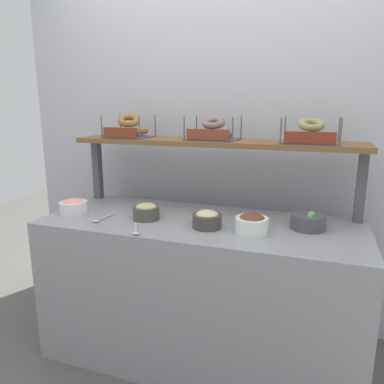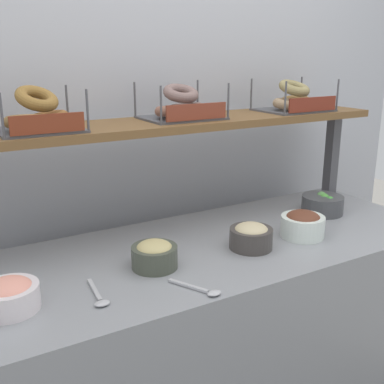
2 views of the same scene
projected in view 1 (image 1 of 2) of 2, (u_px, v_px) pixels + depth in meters
name	position (u px, v px, depth m)	size (l,w,h in m)	color
ground_plane	(200.00, 353.00, 2.27)	(8.00, 8.00, 0.00)	#595651
back_wall	(226.00, 148.00, 2.50)	(2.98, 0.06, 2.40)	#B2B5BE
deli_counter	(200.00, 290.00, 2.17)	(1.78, 0.70, 0.85)	gray
shelf_riser_left	(97.00, 170.00, 2.54)	(0.05, 0.05, 0.40)	#4C4C51
shelf_riser_right	(361.00, 187.00, 2.01)	(0.05, 0.05, 0.40)	#4C4C51
upper_shelf	(214.00, 142.00, 2.23)	(1.74, 0.32, 0.03)	brown
bowl_veggie_mix	(308.00, 221.00, 1.94)	(0.18, 0.18, 0.09)	#45464A
bowl_chocolate_spread	(252.00, 223.00, 1.87)	(0.17, 0.17, 0.10)	white
bowl_tuna_salad	(207.00, 219.00, 1.96)	(0.16, 0.16, 0.09)	#413C39
bowl_lox_spread	(74.00, 206.00, 2.22)	(0.16, 0.16, 0.09)	white
bowl_hummus	(146.00, 211.00, 2.11)	(0.15, 0.15, 0.09)	#444A3D
serving_spoon_near_plate	(101.00, 219.00, 2.09)	(0.04, 0.18, 0.01)	#B7B7BC
serving_spoon_by_edge	(136.00, 231.00, 1.90)	(0.10, 0.16, 0.01)	#B7B7BC
bagel_basket_cinnamon_raisin	(129.00, 130.00, 2.38)	(0.27, 0.25, 0.16)	#4C4C51
bagel_basket_poppy	(213.00, 132.00, 2.23)	(0.30, 0.24, 0.14)	#4C4C51
bagel_basket_everything	(310.00, 135.00, 2.03)	(0.31, 0.26, 0.14)	#4C4C51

